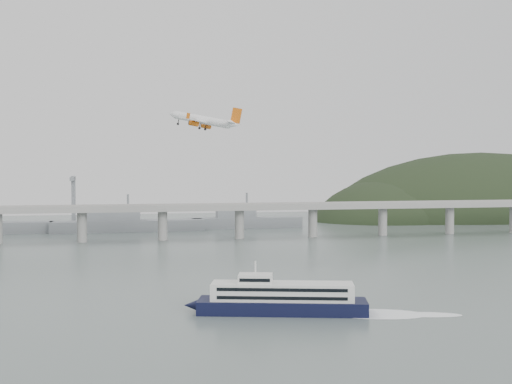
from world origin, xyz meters
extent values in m
plane|color=slate|center=(0.00, 0.00, 0.00)|extent=(900.00, 900.00, 0.00)
cube|color=gray|center=(0.00, 200.00, 20.00)|extent=(800.00, 22.00, 2.20)
cube|color=gray|center=(0.00, 189.50, 22.00)|extent=(800.00, 0.60, 1.80)
cube|color=gray|center=(0.00, 210.50, 22.00)|extent=(800.00, 0.60, 1.80)
cylinder|color=gray|center=(-80.00, 200.00, 9.50)|extent=(6.00, 6.00, 21.00)
cylinder|color=gray|center=(-30.00, 200.00, 9.50)|extent=(6.00, 6.00, 21.00)
cylinder|color=gray|center=(20.00, 200.00, 9.50)|extent=(6.00, 6.00, 21.00)
cylinder|color=gray|center=(70.00, 200.00, 9.50)|extent=(6.00, 6.00, 21.00)
cylinder|color=gray|center=(120.00, 200.00, 9.50)|extent=(6.00, 6.00, 21.00)
cylinder|color=gray|center=(170.00, 200.00, 9.50)|extent=(6.00, 6.00, 21.00)
ellipsoid|color=black|center=(270.00, 330.00, -18.00)|extent=(320.00, 150.00, 156.00)
ellipsoid|color=black|center=(175.00, 320.00, -12.00)|extent=(140.00, 110.00, 96.00)
cube|color=slate|center=(-50.00, 265.00, 4.00)|extent=(110.55, 21.43, 8.00)
cube|color=slate|center=(-61.00, 265.00, 12.00)|extent=(39.01, 16.73, 8.00)
cylinder|color=slate|center=(-50.00, 265.00, 20.00)|extent=(1.60, 1.60, 14.00)
cube|color=slate|center=(40.00, 275.00, 4.00)|extent=(85.00, 13.60, 8.00)
cube|color=slate|center=(31.50, 275.00, 12.00)|extent=(29.75, 11.90, 8.00)
cylinder|color=slate|center=(40.00, 275.00, 20.00)|extent=(1.60, 1.60, 14.00)
cube|color=slate|center=(-90.00, 300.00, 20.00)|extent=(3.00, 3.00, 40.00)
cube|color=slate|center=(-90.00, 290.00, 38.00)|extent=(3.00, 28.00, 3.00)
cube|color=black|center=(-8.84, -26.53, 2.17)|extent=(55.74, 26.98, 4.34)
cone|color=black|center=(-37.07, -18.73, 2.17)|extent=(6.38, 5.63, 4.34)
cube|color=silver|center=(-8.84, -26.53, 7.05)|extent=(46.80, 22.58, 5.42)
cube|color=black|center=(-10.29, -31.81, 8.46)|extent=(39.78, 11.13, 1.08)
cube|color=black|center=(-10.29, -31.81, 5.86)|extent=(39.78, 11.13, 1.08)
cube|color=black|center=(-7.38, -21.24, 8.46)|extent=(39.78, 11.13, 1.08)
cube|color=black|center=(-7.38, -21.24, 5.86)|extent=(39.78, 11.13, 1.08)
cube|color=silver|center=(-17.20, -24.22, 11.17)|extent=(12.48, 10.20, 2.82)
cube|color=black|center=(-18.22, -27.93, 11.17)|extent=(9.44, 2.72, 1.08)
cylinder|color=silver|center=(-17.20, -24.22, 14.64)|extent=(0.67, 0.67, 4.34)
ellipsoid|color=white|center=(20.44, -34.60, 0.05)|extent=(34.27, 23.37, 0.22)
ellipsoid|color=white|center=(35.08, -38.64, 0.05)|extent=(24.66, 13.76, 0.22)
cylinder|color=white|center=(-17.07, 105.26, 70.82)|extent=(26.80, 23.96, 9.99)
cone|color=white|center=(-31.12, 116.18, 74.23)|extent=(6.63, 6.47, 4.89)
cone|color=white|center=(-2.48, 93.95, 67.87)|extent=(7.50, 6.99, 5.11)
cube|color=white|center=(-16.40, 104.66, 69.50)|extent=(27.77, 34.02, 3.43)
cube|color=white|center=(-3.22, 94.57, 68.86)|extent=(11.09, 13.00, 1.66)
cube|color=#DB610E|center=(-1.67, 93.61, 72.31)|extent=(5.52, 3.93, 8.20)
cylinder|color=#DB610E|center=(-14.23, 110.75, 67.94)|extent=(5.62, 5.33, 3.48)
cylinder|color=black|center=(-16.07, 112.18, 68.39)|extent=(2.30, 2.45, 2.64)
cube|color=white|center=(-14.02, 110.66, 69.05)|extent=(2.61, 2.03, 1.88)
cylinder|color=#DB610E|center=(-21.77, 100.85, 68.58)|extent=(5.62, 5.33, 3.48)
cylinder|color=black|center=(-23.61, 102.29, 69.03)|extent=(2.30, 2.45, 2.64)
cube|color=white|center=(-21.57, 100.77, 69.70)|extent=(2.61, 2.03, 1.88)
cylinder|color=black|center=(-14.98, 107.15, 67.35)|extent=(1.05, 0.77, 2.76)
cylinder|color=black|center=(-15.21, 107.24, 66.13)|extent=(1.46, 1.20, 1.48)
cylinder|color=black|center=(-18.55, 102.47, 67.65)|extent=(1.05, 0.77, 2.76)
cylinder|color=black|center=(-18.77, 102.56, 66.43)|extent=(1.46, 1.20, 1.48)
cylinder|color=black|center=(-28.18, 113.69, 70.27)|extent=(1.05, 0.77, 2.76)
cylinder|color=black|center=(-28.40, 113.78, 69.05)|extent=(1.46, 1.20, 1.48)
cube|color=#DB610E|center=(-2.74, 118.48, 69.42)|extent=(2.03, 1.47, 3.02)
cube|color=#DB610E|center=(-26.05, 87.90, 71.40)|extent=(2.03, 1.47, 3.02)
camera|label=1|loc=(-62.98, -238.52, 47.30)|focal=48.00mm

